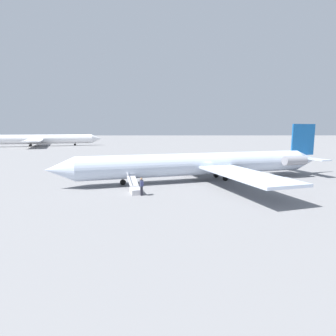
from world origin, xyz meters
The scene contains 5 objects.
ground_plane centered at (0.00, 0.00, 0.00)m, with size 600.00×600.00×0.00m, color slate.
airplane_main centered at (-0.98, -0.30, 2.10)m, with size 34.79×27.21×7.05m.
airplane_far_right centered at (53.95, -71.82, 2.78)m, with size 45.19×35.58×9.36m.
boarding_stairs centered at (7.25, 6.22, 0.38)m, with size 2.14×4.14×1.74m.
passenger centered at (6.51, 7.51, 1.00)m, with size 0.42×0.57×1.74m.
Camera 1 is at (4.26, 31.89, 6.15)m, focal length 28.00 mm.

